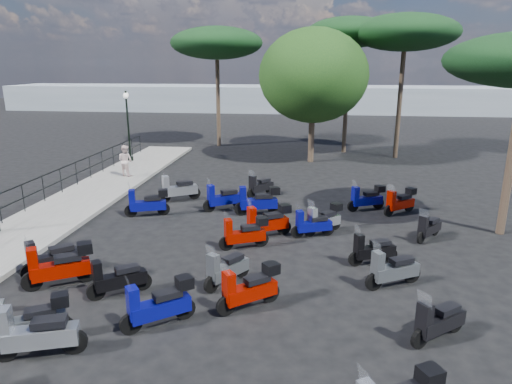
# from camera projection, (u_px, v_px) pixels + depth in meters

# --- Properties ---
(ground) EXTENTS (120.00, 120.00, 0.00)m
(ground) POSITION_uv_depth(u_px,v_px,m) (198.00, 263.00, 13.59)
(ground) COLOR black
(ground) RESTS_ON ground
(sidewalk) EXTENTS (3.00, 30.00, 0.15)m
(sidewalk) POSITION_uv_depth(u_px,v_px,m) (50.00, 219.00, 17.22)
(sidewalk) COLOR slate
(sidewalk) RESTS_ON ground
(railing) EXTENTS (0.04, 26.04, 1.10)m
(railing) POSITION_uv_depth(u_px,v_px,m) (11.00, 198.00, 16.96)
(railing) COLOR black
(railing) RESTS_ON sidewalk
(lamp_post_2) EXTENTS (0.62, 1.13, 4.05)m
(lamp_post_2) POSITION_uv_depth(u_px,v_px,m) (128.00, 121.00, 26.49)
(lamp_post_2) COLOR black
(lamp_post_2) RESTS_ON sidewalk
(pedestrian_far) EXTENTS (0.92, 0.82, 1.59)m
(pedestrian_far) POSITION_uv_depth(u_px,v_px,m) (125.00, 161.00, 23.21)
(pedestrian_far) COLOR beige
(pedestrian_far) RESTS_ON sidewalk
(scooter_1) EXTENTS (1.55, 1.00, 1.36)m
(scooter_1) POSITION_uv_depth(u_px,v_px,m) (31.00, 321.00, 9.58)
(scooter_1) COLOR black
(scooter_1) RESTS_ON ground
(scooter_2) EXTENTS (1.68, 1.15, 1.49)m
(scooter_2) POSITION_uv_depth(u_px,v_px,m) (60.00, 266.00, 12.04)
(scooter_2) COLOR black
(scooter_2) RESTS_ON ground
(scooter_3) EXTENTS (1.37, 1.28, 1.41)m
(scooter_3) POSITION_uv_depth(u_px,v_px,m) (52.00, 259.00, 12.68)
(scooter_3) COLOR black
(scooter_3) RESTS_ON ground
(scooter_4) EXTENTS (1.67, 0.81, 1.38)m
(scooter_4) POSITION_uv_depth(u_px,v_px,m) (147.00, 203.00, 17.60)
(scooter_4) COLOR black
(scooter_4) RESTS_ON ground
(scooter_5) EXTENTS (1.64, 1.10, 1.47)m
(scooter_5) POSITION_uv_depth(u_px,v_px,m) (178.00, 190.00, 19.54)
(scooter_5) COLOR black
(scooter_5) RESTS_ON ground
(scooter_7) EXTENTS (1.79, 0.84, 1.47)m
(scooter_7) POSITION_uv_depth(u_px,v_px,m) (36.00, 335.00, 9.09)
(scooter_7) COLOR black
(scooter_7) RESTS_ON ground
(scooter_8) EXTENTS (1.41, 1.04, 1.31)m
(scooter_8) POSITION_uv_depth(u_px,v_px,m) (118.00, 279.00, 11.57)
(scooter_8) COLOR black
(scooter_8) RESTS_ON ground
(scooter_9) EXTENTS (1.54, 0.88, 1.31)m
(scooter_9) POSITION_uv_depth(u_px,v_px,m) (245.00, 234.00, 14.53)
(scooter_9) COLOR black
(scooter_9) RESTS_ON ground
(scooter_10) EXTENTS (1.81, 0.77, 1.46)m
(scooter_10) POSITION_uv_depth(u_px,v_px,m) (258.00, 201.00, 17.74)
(scooter_10) COLOR black
(scooter_10) RESTS_ON ground
(scooter_11) EXTENTS (1.55, 1.06, 1.40)m
(scooter_11) POSITION_uv_depth(u_px,v_px,m) (223.00, 199.00, 18.32)
(scooter_11) COLOR black
(scooter_11) RESTS_ON ground
(scooter_13) EXTENTS (1.49, 1.22, 1.40)m
(scooter_13) POSITION_uv_depth(u_px,v_px,m) (159.00, 305.00, 10.20)
(scooter_13) COLOR black
(scooter_13) RESTS_ON ground
(scooter_14) EXTENTS (1.45, 1.21, 1.37)m
(scooter_14) POSITION_uv_depth(u_px,v_px,m) (250.00, 289.00, 10.95)
(scooter_14) COLOR black
(scooter_14) RESTS_ON ground
(scooter_15) EXTENTS (1.03, 1.43, 1.32)m
(scooter_15) POSITION_uv_depth(u_px,v_px,m) (226.00, 269.00, 12.12)
(scooter_15) COLOR black
(scooter_15) RESTS_ON ground
(scooter_16) EXTENTS (1.63, 1.06, 1.43)m
(scooter_16) POSITION_uv_depth(u_px,v_px,m) (268.00, 222.00, 15.50)
(scooter_16) COLOR black
(scooter_16) RESTS_ON ground
(scooter_17) EXTENTS (1.08, 1.31, 1.27)m
(scooter_17) POSITION_uv_depth(u_px,v_px,m) (260.00, 186.00, 20.31)
(scooter_17) COLOR black
(scooter_17) RESTS_ON ground
(scooter_20) EXTENTS (1.33, 1.09, 1.29)m
(scooter_20) POSITION_uv_depth(u_px,v_px,m) (438.00, 322.00, 9.68)
(scooter_20) COLOR black
(scooter_20) RESTS_ON ground
(scooter_21) EXTENTS (1.33, 1.21, 1.30)m
(scooter_21) POSITION_uv_depth(u_px,v_px,m) (324.00, 220.00, 15.84)
(scooter_21) COLOR black
(scooter_21) RESTS_ON ground
(scooter_22) EXTENTS (1.48, 0.75, 1.23)m
(scooter_22) POSITION_uv_depth(u_px,v_px,m) (312.00, 225.00, 15.50)
(scooter_22) COLOR black
(scooter_22) RESTS_ON ground
(scooter_23) EXTENTS (1.52, 0.90, 1.30)m
(scooter_23) POSITION_uv_depth(u_px,v_px,m) (367.00, 199.00, 18.30)
(scooter_23) COLOR black
(scooter_23) RESTS_ON ground
(scooter_26) EXTENTS (1.55, 0.96, 1.36)m
(scooter_26) POSITION_uv_depth(u_px,v_px,m) (392.00, 270.00, 12.02)
(scooter_26) COLOR black
(scooter_26) RESTS_ON ground
(scooter_27) EXTENTS (1.50, 0.79, 1.26)m
(scooter_27) POSITION_uv_depth(u_px,v_px,m) (372.00, 250.00, 13.38)
(scooter_27) COLOR black
(scooter_27) RESTS_ON ground
(scooter_28) EXTENTS (1.01, 1.24, 1.20)m
(scooter_28) POSITION_uv_depth(u_px,v_px,m) (429.00, 228.00, 15.26)
(scooter_28) COLOR black
(scooter_28) RESTS_ON ground
(scooter_29) EXTENTS (1.35, 1.14, 1.29)m
(scooter_29) POSITION_uv_depth(u_px,v_px,m) (400.00, 202.00, 17.87)
(scooter_29) COLOR black
(scooter_29) RESTS_ON ground
(broadleaf_tree) EXTENTS (6.32, 6.32, 7.72)m
(broadleaf_tree) POSITION_uv_depth(u_px,v_px,m) (313.00, 76.00, 26.14)
(broadleaf_tree) COLOR #38281E
(broadleaf_tree) RESTS_ON ground
(pine_0) EXTENTS (5.44, 5.44, 8.52)m
(pine_0) POSITION_uv_depth(u_px,v_px,m) (350.00, 33.00, 28.38)
(pine_0) COLOR #38281E
(pine_0) RESTS_ON ground
(pine_1) EXTENTS (6.21, 6.21, 8.54)m
(pine_1) POSITION_uv_depth(u_px,v_px,m) (405.00, 33.00, 26.66)
(pine_1) COLOR #38281E
(pine_1) RESTS_ON ground
(pine_2) EXTENTS (6.26, 6.26, 8.13)m
(pine_2) POSITION_uv_depth(u_px,v_px,m) (217.00, 43.00, 30.85)
(pine_2) COLOR #38281E
(pine_2) RESTS_ON ground
(distant_hills) EXTENTS (70.00, 8.00, 3.00)m
(distant_hills) POSITION_uv_depth(u_px,v_px,m) (288.00, 99.00, 56.12)
(distant_hills) COLOR gray
(distant_hills) RESTS_ON ground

